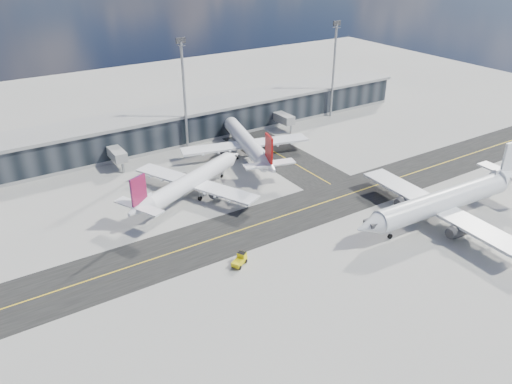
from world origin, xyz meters
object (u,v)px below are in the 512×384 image
at_px(airliner_redtail, 247,143).
at_px(baggage_tug, 240,259).
at_px(airliner_near, 445,201).
at_px(service_van, 239,142).
at_px(airliner_af, 190,182).

bearing_deg(airliner_redtail, baggage_tug, -109.10).
distance_m(airliner_near, service_van, 58.58).
distance_m(airliner_af, service_van, 32.34).
bearing_deg(airliner_af, airliner_redtail, 93.74).
distance_m(airliner_af, baggage_tug, 27.89).
bearing_deg(service_van, airliner_redtail, -131.94).
distance_m(airliner_af, airliner_near, 52.69).
distance_m(airliner_redtail, service_van, 9.53).
xyz_separation_m(airliner_af, airliner_redtail, (22.00, 12.02, 0.28)).
height_order(airliner_redtail, airliner_near, airliner_near).
height_order(airliner_near, baggage_tug, airliner_near).
xyz_separation_m(airliner_redtail, baggage_tug, (-25.96, -39.51, -2.87)).
bearing_deg(baggage_tug, airliner_af, 141.47).
relative_size(airliner_af, airliner_redtail, 0.89).
bearing_deg(airliner_af, service_van, 104.89).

